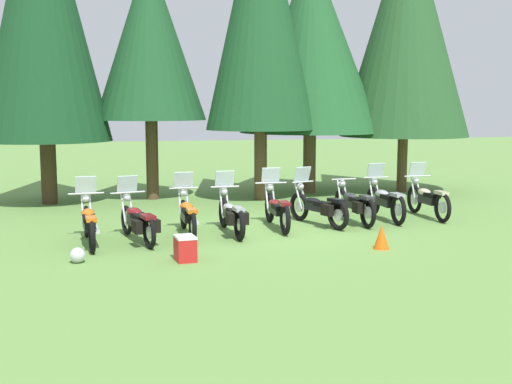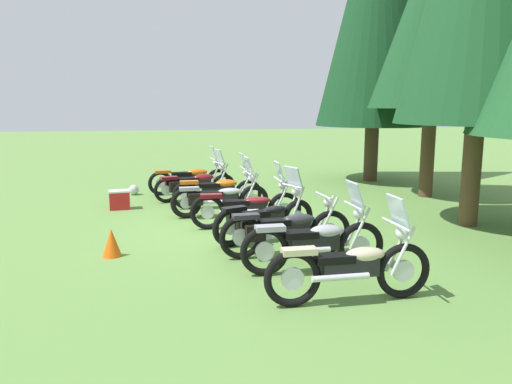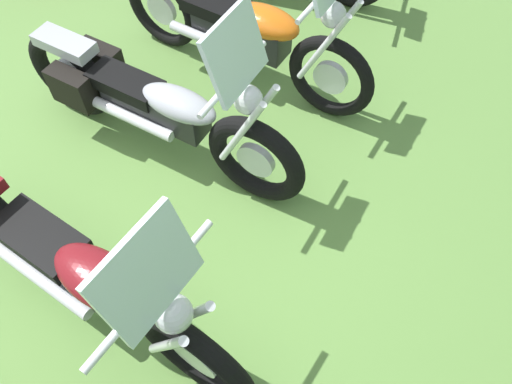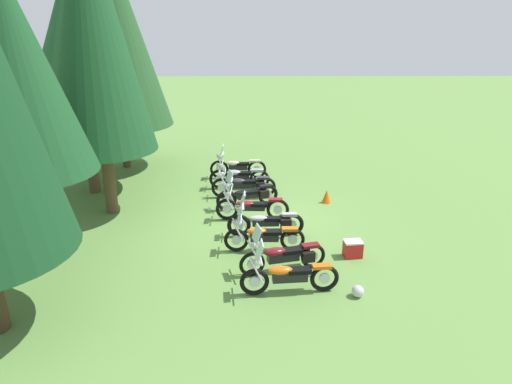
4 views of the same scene
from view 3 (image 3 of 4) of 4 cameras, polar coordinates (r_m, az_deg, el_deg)
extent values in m
plane|color=#608C42|center=(3.32, -18.13, -9.49)|extent=(80.00, 80.00, 0.00)
torus|color=black|center=(3.78, 8.49, 12.79)|extent=(0.10, 0.68, 0.68)
cylinder|color=silver|center=(3.78, 8.49, 12.79)|extent=(0.05, 0.26, 0.26)
torus|color=black|center=(4.44, -10.69, 19.85)|extent=(0.10, 0.68, 0.68)
cylinder|color=silver|center=(4.44, -10.69, 19.85)|extent=(0.05, 0.26, 0.26)
cube|color=black|center=(3.98, -1.75, 18.08)|extent=(0.24, 0.77, 0.25)
ellipsoid|color=#D16014|center=(3.79, 1.05, 18.90)|extent=(0.29, 0.55, 0.20)
cube|color=black|center=(4.00, -4.53, 20.41)|extent=(0.27, 0.51, 0.10)
cylinder|color=silver|center=(3.66, 8.84, 17.31)|extent=(0.05, 0.34, 0.65)
cylinder|color=silver|center=(3.54, 7.56, 15.90)|extent=(0.05, 0.34, 0.65)
sphere|color=silver|center=(3.47, 8.81, 19.35)|extent=(0.17, 0.17, 0.17)
cylinder|color=silver|center=(4.02, -5.00, 16.70)|extent=(0.09, 0.77, 0.08)
torus|color=black|center=(3.20, -0.02, 3.65)|extent=(0.15, 0.70, 0.70)
cylinder|color=silver|center=(3.20, -0.02, 3.65)|extent=(0.06, 0.26, 0.26)
torus|color=black|center=(3.98, -20.47, 12.36)|extent=(0.15, 0.70, 0.70)
cylinder|color=silver|center=(3.98, -20.47, 12.36)|extent=(0.06, 0.26, 0.26)
cube|color=black|center=(3.46, -11.50, 9.66)|extent=(0.23, 0.78, 0.21)
ellipsoid|color=#9EA0A8|center=(3.26, -8.83, 9.95)|extent=(0.27, 0.56, 0.16)
cube|color=black|center=(3.51, -14.62, 11.92)|extent=(0.25, 0.53, 0.10)
cube|color=#9EA0A8|center=(3.73, -21.03, 15.54)|extent=(0.20, 0.45, 0.08)
cylinder|color=silver|center=(3.04, -0.31, 8.51)|extent=(0.06, 0.34, 0.65)
cylinder|color=silver|center=(2.96, -1.75, 6.70)|extent=(0.06, 0.34, 0.65)
cylinder|color=silver|center=(2.79, -2.58, 12.87)|extent=(0.67, 0.06, 0.04)
sphere|color=silver|center=(2.84, -0.91, 10.48)|extent=(0.18, 0.18, 0.17)
cylinder|color=silver|center=(3.55, -14.71, 8.48)|extent=(0.11, 0.78, 0.08)
cube|color=silver|center=(2.66, -2.35, 15.58)|extent=(0.45, 0.17, 0.39)
cube|color=black|center=(3.86, -17.21, 14.03)|extent=(0.15, 0.33, 0.26)
cube|color=black|center=(3.72, -20.24, 11.08)|extent=(0.15, 0.33, 0.26)
torus|color=black|center=(2.63, -6.94, -18.14)|extent=(0.13, 0.72, 0.72)
cylinder|color=silver|center=(2.63, -6.94, -18.14)|extent=(0.06, 0.28, 0.28)
cube|color=black|center=(2.87, -20.01, -7.97)|extent=(0.25, 0.81, 0.20)
ellipsoid|color=maroon|center=(2.65, -17.50, -9.36)|extent=(0.30, 0.58, 0.15)
cube|color=black|center=(2.91, -23.46, -4.79)|extent=(0.28, 0.54, 0.10)
cylinder|color=silver|center=(2.39, -7.55, -13.73)|extent=(0.05, 0.34, 0.65)
cylinder|color=silver|center=(2.35, -10.21, -16.84)|extent=(0.05, 0.34, 0.65)
cylinder|color=silver|center=(2.09, -11.78, -10.96)|extent=(0.77, 0.06, 0.04)
sphere|color=silver|center=(2.16, -9.40, -13.53)|extent=(0.18, 0.18, 0.17)
cylinder|color=silver|center=(3.00, -23.82, -8.64)|extent=(0.11, 0.80, 0.08)
cube|color=silver|center=(1.92, -12.25, -9.13)|extent=(0.44, 0.17, 0.39)
camera|label=1|loc=(16.28, -58.28, 37.25)|focal=44.93mm
camera|label=2|loc=(9.99, -112.49, -32.15)|focal=34.94mm
camera|label=4|loc=(14.49, 54.02, 57.66)|focal=32.55mm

